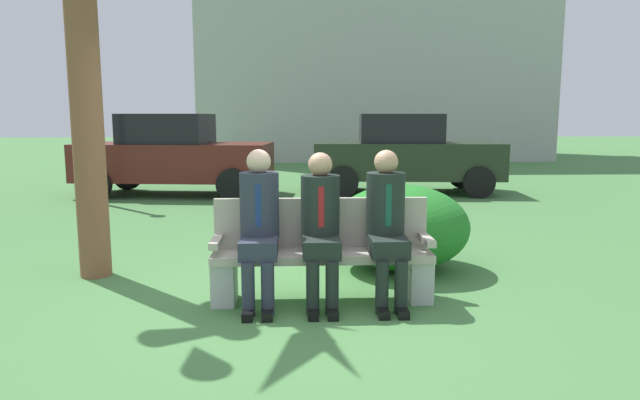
{
  "coord_description": "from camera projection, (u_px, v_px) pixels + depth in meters",
  "views": [
    {
      "loc": [
        0.06,
        -4.79,
        1.63
      ],
      "look_at": [
        0.31,
        0.43,
        0.85
      ],
      "focal_mm": 31.46,
      "sensor_mm": 36.0,
      "label": 1
    }
  ],
  "objects": [
    {
      "name": "park_bench",
      "position": [
        322.0,
        253.0,
        5.0
      ],
      "size": [
        1.93,
        0.44,
        0.9
      ],
      "color": "#B7AD9E",
      "rests_on": "ground"
    },
    {
      "name": "parked_car_near",
      "position": [
        174.0,
        155.0,
        11.59
      ],
      "size": [
        4.05,
        2.07,
        1.68
      ],
      "color": "#591E19",
      "rests_on": "ground"
    },
    {
      "name": "seated_man_left",
      "position": [
        259.0,
        220.0,
        4.81
      ],
      "size": [
        0.34,
        0.72,
        1.35
      ],
      "color": "#2D3342",
      "rests_on": "ground"
    },
    {
      "name": "seated_man_right",
      "position": [
        387.0,
        219.0,
        4.86
      ],
      "size": [
        0.34,
        0.72,
        1.34
      ],
      "color": "#1E2823",
      "rests_on": "ground"
    },
    {
      "name": "parked_car_far",
      "position": [
        405.0,
        154.0,
        11.96
      ],
      "size": [
        4.02,
        1.98,
        1.68
      ],
      "color": "#232D1E",
      "rests_on": "ground"
    },
    {
      "name": "street_lamp",
      "position": [
        94.0,
        92.0,
        10.24
      ],
      "size": [
        0.24,
        0.24,
        3.36
      ],
      "color": "black",
      "rests_on": "ground"
    },
    {
      "name": "seated_man_middle",
      "position": [
        321.0,
        221.0,
        4.83
      ],
      "size": [
        0.34,
        0.72,
        1.32
      ],
      "color": "#1E2823",
      "rests_on": "ground"
    },
    {
      "name": "shrub_near_bench",
      "position": [
        401.0,
        227.0,
        6.01
      ],
      "size": [
        1.46,
        1.34,
        0.91
      ],
      "primitive_type": "ellipsoid",
      "color": "#237725",
      "rests_on": "ground"
    },
    {
      "name": "building_backdrop",
      "position": [
        368.0,
        33.0,
        22.51
      ],
      "size": [
        13.49,
        7.06,
        9.82
      ],
      "color": "#ACAEA9",
      "rests_on": "ground"
    },
    {
      "name": "ground_plane",
      "position": [
        287.0,
        302.0,
        4.97
      ],
      "size": [
        80.0,
        80.0,
        0.0
      ],
      "primitive_type": "plane",
      "color": "#477D42"
    }
  ]
}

